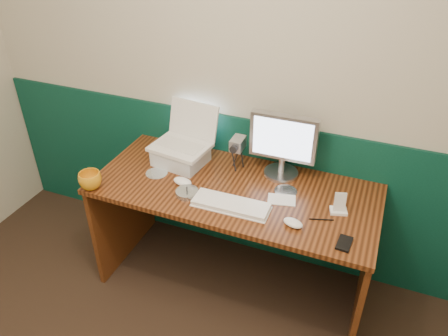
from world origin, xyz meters
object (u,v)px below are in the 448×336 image
at_px(laptop, 179,128).
at_px(camcorder, 238,155).
at_px(monitor, 283,146).
at_px(desk, 233,238).
at_px(mug, 90,180).
at_px(keyboard, 231,205).

relative_size(laptop, camcorder, 1.81).
bearing_deg(monitor, desk, -133.13).
relative_size(desk, mug, 12.70).
distance_m(monitor, keyboard, 0.47).
xyz_separation_m(monitor, mug, (-0.95, -0.53, -0.14)).
height_order(desk, monitor, monitor).
height_order(monitor, mug, monitor).
height_order(laptop, monitor, monitor).
bearing_deg(monitor, mug, -151.74).
height_order(mug, camcorder, camcorder).
relative_size(keyboard, mug, 3.21).
xyz_separation_m(mug, camcorder, (0.69, 0.50, 0.04)).
xyz_separation_m(desk, mug, (-0.74, -0.30, 0.42)).
bearing_deg(mug, keyboard, 9.39).
height_order(monitor, keyboard, monitor).
bearing_deg(keyboard, monitor, 67.23).
distance_m(desk, monitor, 0.64).
distance_m(laptop, camcorder, 0.38).
height_order(desk, mug, mug).
bearing_deg(keyboard, laptop, 145.26).
distance_m(monitor, mug, 1.09).
bearing_deg(mug, laptop, 50.69).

